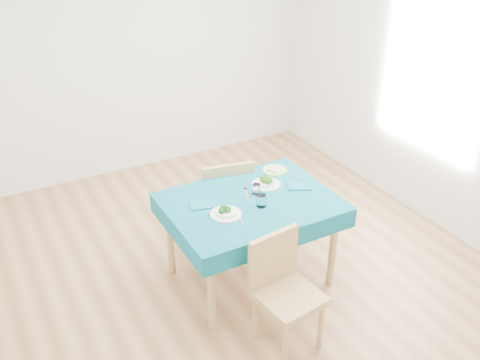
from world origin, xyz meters
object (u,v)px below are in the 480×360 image
chair_near (290,287)px  bowl_near (226,211)px  table (250,241)px  side_plate (275,170)px  chair_far (222,183)px  bowl_far (266,181)px

chair_near → bowl_near: bearing=94.1°
chair_near → bowl_near: size_ratio=4.29×
table → side_plate: bearing=37.9°
chair_far → bowl_near: chair_far is taller
bowl_far → side_plate: bowl_far is taller
table → bowl_near: bowl_near is taller
table → chair_near: (-0.13, -0.77, 0.13)m
chair_near → chair_far: 1.45m
chair_far → bowl_far: chair_far is taller
table → bowl_near: 0.50m
table → chair_far: 0.70m
chair_near → bowl_far: bearing=61.3°
table → side_plate: side_plate is taller
chair_far → bowl_near: 0.86m
bowl_near → side_plate: bowl_near is taller
bowl_near → bowl_far: size_ratio=1.01×
bowl_near → bowl_far: same height
chair_far → table: bearing=93.9°
chair_near → bowl_far: 1.03m
table → chair_near: bearing=-99.8°
chair_near → bowl_near: chair_near is taller
chair_near → chair_far: size_ratio=0.90×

